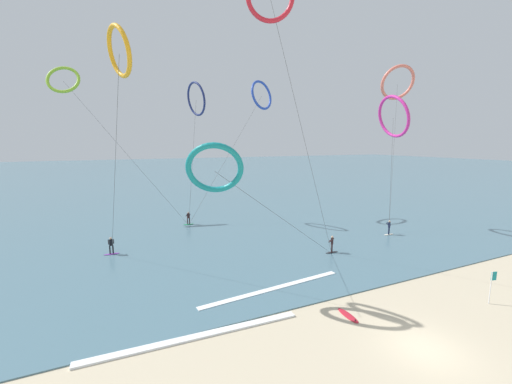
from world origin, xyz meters
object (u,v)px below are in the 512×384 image
object	(u,v)px
kite_teal	(215,169)
surfer_ivory	(389,228)
kite_magenta	(393,117)
surfboard_spare	(348,315)
kite_coral	(398,83)
kite_amber	(119,52)
surfer_charcoal	(332,245)
kite_cobalt	(262,95)
beach_flag	(492,282)
kite_navy	(196,99)
surfer_emerald	(188,219)
surfer_violet	(111,247)
kite_lime	(63,80)

from	to	relation	value
kite_teal	surfer_ivory	bearing A→B (deg)	-143.31
kite_magenta	surfboard_spare	xyz separation A→B (m)	(-18.39, -14.31, -13.76)
kite_coral	kite_amber	bearing A→B (deg)	32.12
surfer_charcoal	surfboard_spare	world-z (taller)	surfer_charcoal
kite_cobalt	beach_flag	xyz separation A→B (m)	(2.67, -30.20, -15.79)
surfer_ivory	kite_amber	xyz separation A→B (m)	(-28.01, -1.52, 16.02)
kite_teal	surfboard_spare	world-z (taller)	kite_teal
kite_magenta	kite_navy	size ratio (longest dim) A/B	0.88
kite_cobalt	kite_coral	size ratio (longest dim) A/B	0.90
kite_coral	beach_flag	bearing A→B (deg)	72.73
surfer_ivory	kite_cobalt	size ratio (longest dim) A/B	0.09
surfer_charcoal	kite_magenta	size ratio (longest dim) A/B	0.10
kite_coral	beach_flag	size ratio (longest dim) A/B	9.49
beach_flag	surfer_ivory	bearing A→B (deg)	66.39
surfer_charcoal	beach_flag	world-z (taller)	beach_flag
surfer_emerald	kite_cobalt	distance (m)	19.98
kite_magenta	kite_cobalt	world-z (taller)	kite_cobalt
surfer_violet	kite_cobalt	bearing A→B (deg)	-156.87
surfboard_spare	beach_flag	xyz separation A→B (m)	(9.76, -2.73, 1.49)
surfer_charcoal	kite_navy	distance (m)	25.69
surfer_emerald	kite_cobalt	world-z (taller)	kite_cobalt
surfer_ivory	kite_lime	distance (m)	46.15
kite_cobalt	kite_coral	xyz separation A→B (m)	(18.41, -7.01, 1.94)
surfer_emerald	kite_amber	distance (m)	23.85
kite_teal	kite_cobalt	xyz separation A→B (m)	(13.90, 22.12, 8.24)
surfer_charcoal	kite_coral	distance (m)	28.81
surfer_ivory	kite_coral	size ratio (longest dim) A/B	0.08
kite_navy	surfboard_spare	xyz separation A→B (m)	(2.10, -28.28, -16.35)
surfer_ivory	kite_magenta	bearing A→B (deg)	-164.42
surfer_ivory	kite_teal	bearing A→B (deg)	-16.47
surfer_emerald	beach_flag	world-z (taller)	beach_flag
kite_teal	beach_flag	world-z (taller)	kite_teal
surfer_emerald	surfboard_spare	xyz separation A→B (m)	(4.12, -26.15, -0.78)
surfer_violet	surfboard_spare	xyz separation A→B (m)	(13.37, -18.08, -0.78)
surfboard_spare	kite_teal	bearing A→B (deg)	141.91
surfer_violet	surfboard_spare	bearing A→B (deg)	124.98
surfer_violet	kite_teal	size ratio (longest dim) A/B	0.11
surfer_violet	kite_cobalt	size ratio (longest dim) A/B	0.09
kite_magenta	surfboard_spare	bearing A→B (deg)	135.43
surfer_emerald	surfboard_spare	distance (m)	26.48
kite_lime	kite_amber	distance (m)	27.46
kite_cobalt	kite_amber	xyz separation A→B (m)	(-18.98, -17.18, -0.47)
surfer_charcoal	kite_magenta	bearing A→B (deg)	-23.00
kite_magenta	kite_navy	xyz separation A→B (m)	(-20.49, 13.96, 2.59)
surfer_violet	kite_lime	xyz separation A→B (m)	(-4.62, 18.88, 18.26)
kite_lime	surfer_violet	bearing A→B (deg)	-63.19
surfer_charcoal	surfer_violet	xyz separation A→B (m)	(-19.57, 8.46, 0.00)
surfboard_spare	beach_flag	world-z (taller)	beach_flag
kite_coral	surfboard_spare	xyz separation A→B (m)	(-25.50, -20.45, -19.22)
kite_teal	beach_flag	xyz separation A→B (m)	(16.57, -8.07, -7.55)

